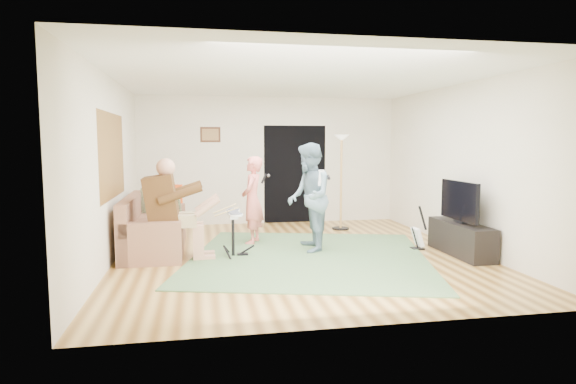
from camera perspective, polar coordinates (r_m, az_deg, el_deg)
The scene contains 19 objects.
floor at distance 7.58m, azimuth 1.15°, elevation -7.40°, with size 6.00×6.00×0.00m, color brown.
walls at distance 7.39m, azimuth 1.17°, elevation 2.84°, with size 5.50×6.00×2.70m, color silver, non-canonical shape.
ceiling at distance 7.44m, azimuth 1.20°, elevation 13.29°, with size 6.00×6.00×0.00m, color white.
window_blinds at distance 7.53m, azimuth -20.11°, elevation 4.06°, with size 2.05×2.05×0.00m, color olive.
doorway at distance 10.44m, azimuth 0.82°, elevation 2.12°, with size 2.10×2.10×0.00m, color black.
picture_frame at distance 10.22m, azimuth -9.19°, elevation 6.73°, with size 0.42×0.03×0.32m, color #3F2314.
area_rug at distance 7.41m, azimuth 2.47°, elevation -7.66°, with size 3.51×3.66×0.02m, color #4A6E43.
sofa at distance 8.10m, azimuth -16.07°, elevation -4.64°, with size 0.90×2.18×0.88m.
drummer at distance 7.38m, azimuth -13.17°, elevation -3.26°, with size 0.98×0.55×1.51m.
drum_kit at distance 7.43m, azimuth -6.53°, elevation -5.25°, with size 0.39×0.69×0.71m.
singer at distance 8.28m, azimuth -4.24°, elevation -0.98°, with size 0.55×0.36×1.51m, color #E87064.
microphone at distance 8.26m, azimuth -2.88°, elevation 1.61°, with size 0.06×0.06×0.24m, color black, non-canonical shape.
guitarist at distance 7.67m, azimuth 2.50°, elevation -0.65°, with size 0.84×0.66×1.74m, color slate.
guitar_held at distance 7.69m, azimuth 3.97°, elevation 1.70°, with size 0.12×0.60×0.26m, color white, non-canonical shape.
guitar_spare at distance 8.17m, azimuth 15.14°, elevation -5.16°, with size 0.26×0.23×0.72m.
torchiere_lamp at distance 9.62m, azimuth 6.34°, elevation 3.22°, with size 0.34×0.34×1.89m.
dining_chair at distance 9.28m, azimuth -13.75°, elevation -2.97°, with size 0.47×0.49×0.95m.
tv_cabinet at distance 7.98m, azimuth 19.82°, elevation -5.24°, with size 0.40×1.40×0.50m, color black.
television at distance 7.87m, azimuth 19.66°, elevation -0.97°, with size 0.06×1.01×0.60m, color black.
Camera 1 is at (-1.49, -7.22, 1.76)m, focal length 30.00 mm.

